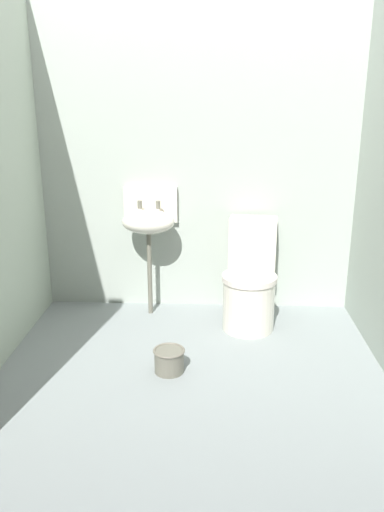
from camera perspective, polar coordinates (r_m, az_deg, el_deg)
ground_plane at (r=3.27m, az=-0.24°, el=-14.05°), size 2.84×2.73×0.08m
wall_back at (r=4.02m, az=0.61°, el=11.20°), size 2.84×0.10×2.45m
toilet_near_wall at (r=3.85m, az=6.47°, el=-3.10°), size 0.45×0.63×0.78m
sink at (r=3.92m, az=-4.84°, el=3.98°), size 0.42×0.35×0.99m
bucket at (r=3.28m, az=-2.56°, el=-11.49°), size 0.20×0.20×0.15m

